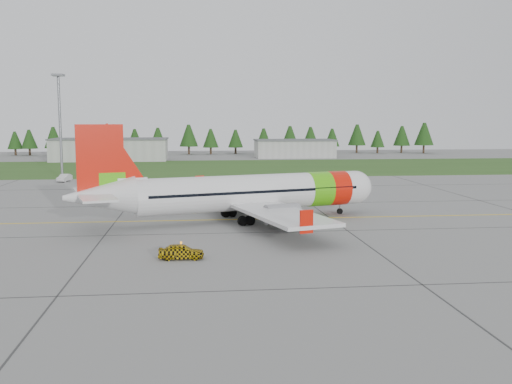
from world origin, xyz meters
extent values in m
plane|color=gray|center=(0.00, 0.00, 0.00)|extent=(320.00, 320.00, 0.00)
cylinder|color=silver|center=(0.82, 7.52, 3.25)|extent=(27.34, 11.35, 4.09)
sphere|color=silver|center=(13.93, 11.23, 3.25)|extent=(4.09, 4.09, 4.09)
cone|color=silver|center=(-15.83, 2.82, 3.62)|extent=(8.17, 5.93, 4.09)
cube|color=black|center=(14.23, 11.31, 3.62)|extent=(2.36, 3.08, 0.59)
cylinder|color=#4BB70D|center=(8.89, 9.80, 3.25)|extent=(3.76, 4.75, 4.17)
cylinder|color=red|center=(11.31, 10.48, 3.25)|extent=(3.35, 4.64, 4.17)
cube|color=silver|center=(0.31, 7.38, 2.10)|extent=(14.67, 33.85, 0.38)
cube|color=red|center=(-5.23, 23.13, 2.67)|extent=(1.26, 0.52, 2.10)
cube|color=red|center=(3.83, -8.95, 2.67)|extent=(1.26, 0.52, 2.10)
cylinder|color=gray|center=(0.26, 13.35, 1.52)|extent=(4.23, 3.14, 2.20)
cylinder|color=gray|center=(3.39, 2.26, 1.52)|extent=(4.23, 3.14, 2.20)
cube|color=red|center=(-15.63, 2.87, 7.13)|extent=(4.74, 1.67, 7.97)
cube|color=#4BB70D|center=(-14.52, 3.19, 4.82)|extent=(2.74, 1.16, 2.52)
cube|color=silver|center=(-16.34, 2.67, 3.88)|extent=(6.51, 12.51, 0.23)
cylinder|color=slate|center=(11.91, 10.66, 0.73)|extent=(0.19, 0.19, 1.47)
cylinder|color=black|center=(11.91, 10.66, 0.36)|extent=(0.77, 0.48, 0.71)
cylinder|color=slate|center=(-1.50, 9.92, 1.00)|extent=(0.23, 0.23, 1.99)
cylinder|color=black|center=(-1.90, 9.80, 0.55)|extent=(1.18, 0.75, 1.09)
cylinder|color=slate|center=(0.10, 4.27, 1.00)|extent=(0.23, 0.23, 1.99)
cylinder|color=black|center=(-0.30, 4.15, 0.55)|extent=(1.18, 0.75, 1.09)
imported|color=yellow|center=(-7.09, -10.57, 1.90)|extent=(1.36, 1.58, 3.80)
imported|color=silver|center=(-30.45, 52.78, 2.16)|extent=(1.73, 1.67, 4.31)
cube|color=#30561E|center=(0.00, 82.00, 0.01)|extent=(320.00, 50.00, 0.03)
cube|color=gold|center=(0.00, 8.00, 0.01)|extent=(120.00, 0.25, 0.02)
cube|color=#A8A8A3|center=(-30.00, 110.00, 3.00)|extent=(32.00, 14.00, 6.00)
cube|color=#A8A8A3|center=(25.00, 118.00, 2.60)|extent=(24.00, 12.00, 5.20)
cylinder|color=slate|center=(-32.00, 58.00, 10.00)|extent=(0.50, 0.50, 20.00)
camera|label=1|loc=(-5.82, -57.51, 11.52)|focal=40.00mm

